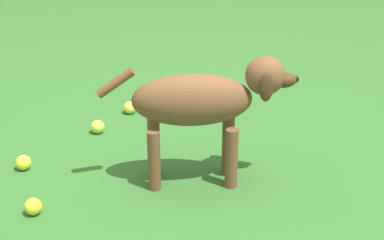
% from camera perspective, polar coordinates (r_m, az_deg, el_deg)
% --- Properties ---
extents(ground, '(14.00, 14.00, 0.00)m').
position_cam_1_polar(ground, '(2.56, -0.06, -5.07)').
color(ground, '#2D6026').
extents(dog, '(0.79, 0.25, 0.54)m').
position_cam_1_polar(dog, '(2.36, 1.13, 1.76)').
color(dog, brown).
rests_on(dog, ground).
extents(tennis_ball_0, '(0.07, 0.07, 0.07)m').
position_cam_1_polar(tennis_ball_0, '(2.36, -14.89, -7.97)').
color(tennis_ball_0, yellow).
rests_on(tennis_ball_0, ground).
extents(tennis_ball_1, '(0.07, 0.07, 0.07)m').
position_cam_1_polar(tennis_ball_1, '(2.67, -15.77, -3.92)').
color(tennis_ball_1, '#D2E32F').
rests_on(tennis_ball_1, ground).
extents(tennis_ball_2, '(0.07, 0.07, 0.07)m').
position_cam_1_polar(tennis_ball_2, '(2.93, -8.97, -0.64)').
color(tennis_ball_2, '#C9E541').
rests_on(tennis_ball_2, ground).
extents(tennis_ball_3, '(0.07, 0.07, 0.07)m').
position_cam_1_polar(tennis_ball_3, '(3.13, -5.93, 1.19)').
color(tennis_ball_3, '#D4E441').
rests_on(tennis_ball_3, ground).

